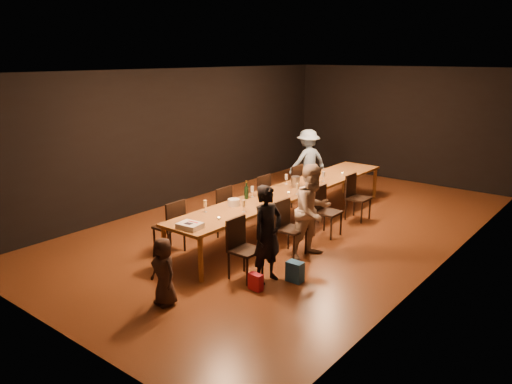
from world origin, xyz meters
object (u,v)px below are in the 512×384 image
Objects in this scene: table at (291,192)px; chair_right_3 at (358,198)px; chair_left_2 at (257,196)px; man_blue at (308,161)px; woman_tan at (313,211)px; child at (164,271)px; chair_right_1 at (291,229)px; chair_left_0 at (169,226)px; chair_right_2 at (328,212)px; woman_birthday at (267,234)px; chair_right_0 at (246,250)px; plate_stack at (234,202)px; ice_bucket at (295,181)px; birthday_cake at (190,226)px; chair_left_1 at (217,210)px; champagne_bottle at (246,190)px; chair_left_3 at (290,185)px.

chair_right_3 reaches higher than table.
chair_left_2 is 0.60× the size of man_blue.
woman_tan is 4.11m from man_blue.
child is (1.65, -6.08, -0.30)m from man_blue.
chair_right_1 is 1.00× the size of chair_left_0.
child is (1.35, -1.29, 0.01)m from chair_left_0.
chair_right_2 and chair_left_2 have the same top height.
woman_birthday is at bearing -138.46° from chair_left_2.
table is 6.45× the size of chair_left_0.
chair_right_0 is at bearing 123.25° from woman_birthday.
chair_right_0 is at bearing -41.52° from plate_stack.
woman_birthday is 1.60m from child.
child is (0.50, -3.69, -0.23)m from table.
chair_right_2 is 1.70m from chair_left_2.
ice_bucket reaches higher than chair_right_2.
birthday_cake is (0.10, -2.80, 0.09)m from table.
ice_bucket is at bearing -105.74° from chair_right_2.
chair_right_2 is 2.94m from chair_left_0.
chair_left_0 is at bearing -180.00° from chair_left_1.
chair_left_2 is 4.62× the size of ice_bucket.
woman_birthday is (1.15, -2.26, 0.04)m from table.
chair_right_2 is (0.85, 0.00, -0.24)m from table.
child reaches higher than birthday_cake.
man_blue is at bearing -157.31° from chair_right_0.
chair_right_3 is at bearing 63.53° from champagne_bottle.
child is at bearing -15.23° from chair_right_0.
chair_left_2 reaches higher than table.
child is at bearing 163.39° from woman_birthday.
chair_right_3 is at bearing 180.00° from chair_right_1.
table is 1.49m from chair_right_1.
chair_left_3 is at bearing 129.71° from ice_bucket.
woman_tan is 1.42m from champagne_bottle.
plate_stack reaches higher than table.
man_blue is 7.68× the size of ice_bucket.
chair_right_0 is 0.60× the size of man_blue.
chair_right_2 is 0.60× the size of man_blue.
chair_right_1 is at bearing -8.47° from champagne_bottle.
chair_left_1 and chair_left_2 have the same top height.
chair_right_0 is at bearing -0.00° from chair_right_1.
chair_right_2 is 1.00× the size of chair_left_1.
chair_left_1 is 4.62× the size of ice_bucket.
chair_right_2 is 1.00× the size of chair_left_0.
chair_right_2 and chair_left_3 have the same top height.
chair_left_0 is (-1.70, 0.00, 0.00)m from chair_right_0.
ice_bucket is at bearing 50.62° from man_blue.
plate_stack is (-1.01, -1.51, 0.34)m from chair_right_2.
table is 1.54m from woman_tan.
champagne_bottle reaches higher than chair_right_3.
chair_right_2 is 0.59× the size of woman_tan.
chair_right_0 is 1.34m from child.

